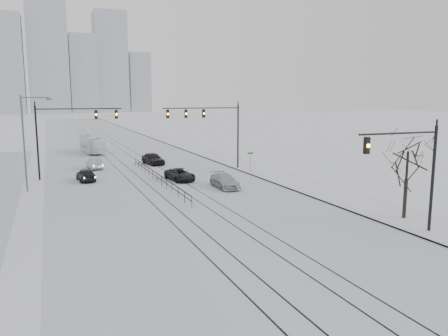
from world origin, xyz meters
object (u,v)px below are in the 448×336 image
(sedan_sb_outer, at_px, (94,164))
(sedan_nb_right, at_px, (225,181))
(sedan_nb_far, at_px, (153,159))
(bare_tree, at_px, (408,158))
(box_truck, at_px, (92,145))
(traffic_mast_near, at_px, (414,165))
(sedan_nb_front, at_px, (180,175))
(sedan_sb_inner, at_px, (86,175))

(sedan_sb_outer, xyz_separation_m, sedan_nb_right, (10.69, -17.07, 0.02))
(sedan_nb_right, relative_size, sedan_nb_far, 1.02)
(bare_tree, height_order, sedan_sb_outer, bare_tree)
(sedan_nb_right, distance_m, box_truck, 35.42)
(traffic_mast_near, bearing_deg, sedan_nb_front, 109.04)
(sedan_nb_right, xyz_separation_m, sedan_nb_far, (-3.03, 18.05, 0.10))
(sedan_nb_right, bearing_deg, box_truck, 105.56)
(sedan_nb_right, relative_size, box_truck, 0.47)
(traffic_mast_near, height_order, sedan_sb_outer, traffic_mast_near)
(bare_tree, bearing_deg, sedan_nb_far, 107.78)
(traffic_mast_near, xyz_separation_m, sedan_sb_inner, (-17.67, 27.39, -3.88))
(bare_tree, relative_size, sedan_sb_inner, 1.53)
(sedan_nb_right, height_order, sedan_nb_far, sedan_nb_far)
(sedan_nb_front, relative_size, box_truck, 0.46)
(traffic_mast_near, bearing_deg, sedan_nb_far, 102.86)
(traffic_mast_near, height_order, bare_tree, traffic_mast_near)
(sedan_sb_inner, height_order, sedan_sb_outer, sedan_sb_inner)
(sedan_sb_inner, xyz_separation_m, sedan_nb_right, (12.35, -8.89, -0.01))
(bare_tree, relative_size, box_truck, 0.62)
(sedan_nb_front, height_order, sedan_nb_right, sedan_nb_right)
(sedan_sb_inner, relative_size, sedan_sb_outer, 1.00)
(sedan_nb_right, xyz_separation_m, box_truck, (-9.39, 34.15, 0.70))
(bare_tree, bearing_deg, traffic_mast_near, -128.76)
(sedan_sb_inner, height_order, sedan_nb_far, sedan_nb_far)
(sedan_sb_inner, bearing_deg, traffic_mast_near, 117.24)
(bare_tree, height_order, box_truck, bare_tree)
(traffic_mast_near, relative_size, sedan_nb_right, 1.51)
(sedan_sb_outer, xyz_separation_m, sedan_nb_far, (7.66, 0.98, 0.12))
(bare_tree, xyz_separation_m, sedan_nb_right, (-7.73, 15.50, -3.81))
(bare_tree, height_order, sedan_sb_inner, bare_tree)
(traffic_mast_near, distance_m, sedan_nb_far, 37.68)
(sedan_nb_front, bearing_deg, sedan_nb_right, -69.00)
(sedan_sb_inner, distance_m, sedan_nb_far, 13.07)
(sedan_sb_inner, bearing_deg, sedan_nb_front, 154.55)
(traffic_mast_near, height_order, sedan_nb_far, traffic_mast_near)
(traffic_mast_near, bearing_deg, sedan_sb_inner, 122.82)
(sedan_sb_outer, height_order, box_truck, box_truck)
(sedan_nb_right, bearing_deg, sedan_nb_far, 99.72)
(bare_tree, distance_m, sedan_nb_right, 17.73)
(sedan_sb_inner, bearing_deg, bare_tree, 123.88)
(sedan_sb_outer, height_order, sedan_nb_far, sedan_nb_far)
(box_truck, bearing_deg, sedan_nb_far, 106.66)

